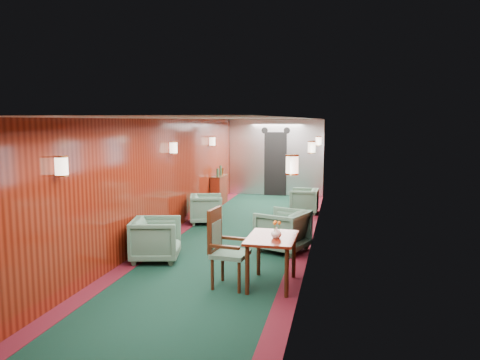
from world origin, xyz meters
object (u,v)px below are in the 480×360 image
(credenza, at_px, (219,189))
(armchair_right_far, at_px, (304,201))
(armchair_right_near, at_px, (283,231))
(armchair_left_near, at_px, (156,239))
(dining_table, at_px, (272,245))
(armchair_left_far, at_px, (206,209))
(side_chair, at_px, (223,244))

(credenza, bearing_deg, armchair_right_far, -18.33)
(armchair_right_near, bearing_deg, armchair_left_near, -42.00)
(dining_table, xyz_separation_m, armchair_right_near, (-0.07, 1.83, -0.23))
(armchair_right_near, bearing_deg, credenza, -130.80)
(armchair_left_near, bearing_deg, dining_table, -124.03)
(dining_table, distance_m, armchair_right_near, 1.85)
(armchair_left_far, bearing_deg, credenza, -8.57)
(side_chair, height_order, credenza, side_chair)
(credenza, bearing_deg, armchair_right_near, -61.90)
(side_chair, relative_size, armchair_left_far, 1.53)
(credenza, xyz_separation_m, armchair_left_far, (0.35, -2.47, -0.09))
(armchair_left_near, xyz_separation_m, armchair_left_far, (0.02, 2.97, -0.03))
(dining_table, height_order, armchair_left_far, dining_table)
(dining_table, height_order, credenza, credenza)
(dining_table, height_order, armchair_right_near, armchair_right_near)
(armchair_right_near, xyz_separation_m, armchair_right_far, (0.11, 3.59, -0.06))
(side_chair, bearing_deg, dining_table, 19.72)
(credenza, distance_m, armchair_left_near, 5.44)
(armchair_left_far, height_order, armchair_right_far, armchair_left_far)
(credenza, relative_size, armchair_left_near, 1.37)
(armchair_left_near, height_order, armchair_right_near, armchair_right_near)
(dining_table, xyz_separation_m, side_chair, (-0.67, -0.16, 0.00))
(credenza, height_order, armchair_left_far, credenza)
(armchair_left_near, distance_m, armchair_left_far, 2.97)
(armchair_left_near, bearing_deg, armchair_left_far, -13.52)
(armchair_left_near, relative_size, armchair_right_near, 0.97)
(side_chair, xyz_separation_m, credenza, (-1.75, 6.39, -0.19))
(dining_table, xyz_separation_m, armchair_right_far, (0.04, 5.42, -0.29))
(dining_table, bearing_deg, armchair_right_far, 90.44)
(credenza, xyz_separation_m, armchair_right_near, (2.35, -4.40, -0.05))
(credenza, relative_size, armchair_right_far, 1.57)
(dining_table, relative_size, armchair_right_far, 1.39)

